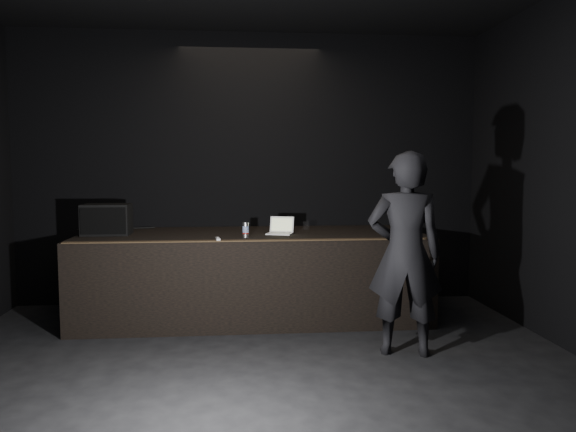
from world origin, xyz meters
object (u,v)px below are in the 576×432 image
at_px(stage_riser, 252,275).
at_px(laptop, 281,229).
at_px(beer_can, 246,230).
at_px(person, 405,254).
at_px(stage_monitor, 107,219).

relative_size(stage_riser, laptop, 11.49).
bearing_deg(beer_can, person, -36.02).
distance_m(stage_riser, person, 2.09).
relative_size(stage_riser, stage_monitor, 7.55).
relative_size(stage_monitor, beer_can, 3.16).
bearing_deg(stage_monitor, stage_riser, 0.06).
xyz_separation_m(stage_monitor, person, (3.06, -1.48, -0.21)).
bearing_deg(beer_can, laptop, 36.32).
distance_m(stage_monitor, laptop, 2.00).
height_order(stage_monitor, laptop, stage_monitor).
height_order(beer_can, person, person).
bearing_deg(laptop, stage_monitor, -164.72).
bearing_deg(laptop, stage_riser, 179.68).
bearing_deg(laptop, beer_can, -125.52).
height_order(stage_monitor, person, person).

